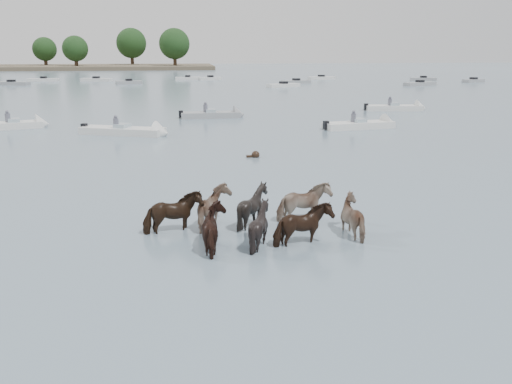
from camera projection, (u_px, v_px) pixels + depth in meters
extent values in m
plane|color=slate|center=(177.00, 263.00, 14.59)|extent=(400.00, 400.00, 0.00)
imported|color=black|center=(173.00, 216.00, 16.91)|extent=(2.03, 1.41, 1.57)
imported|color=#88705C|center=(216.00, 210.00, 17.52)|extent=(1.41, 1.62, 1.55)
imported|color=black|center=(253.00, 209.00, 17.61)|extent=(1.65, 1.52, 1.59)
imported|color=#866D5A|center=(303.00, 205.00, 18.09)|extent=(2.00, 1.31, 1.55)
imported|color=black|center=(218.00, 231.00, 15.55)|extent=(1.79, 1.90, 1.52)
imported|color=black|center=(260.00, 229.00, 15.80)|extent=(1.78, 1.71, 1.52)
imported|color=black|center=(303.00, 228.00, 15.84)|extent=(1.96, 1.37, 1.51)
imported|color=gray|center=(358.00, 219.00, 16.75)|extent=(1.84, 1.90, 1.47)
sphere|color=black|center=(256.00, 155.00, 28.81)|extent=(0.44, 0.44, 0.44)
cube|color=black|center=(251.00, 157.00, 28.80)|extent=(0.50, 0.22, 0.18)
cube|color=silver|center=(14.00, 126.00, 39.17)|extent=(4.20, 2.66, 0.55)
cone|color=silver|center=(43.00, 124.00, 39.96)|extent=(1.32, 1.79, 1.60)
cube|color=#99ADB7|center=(14.00, 121.00, 39.08)|extent=(1.09, 1.30, 0.35)
cylinder|color=#595966|center=(8.00, 118.00, 38.98)|extent=(0.36, 0.36, 0.70)
sphere|color=#595966|center=(7.00, 112.00, 38.86)|extent=(0.24, 0.24, 0.24)
cube|color=silver|center=(123.00, 131.00, 36.41)|extent=(5.97, 3.67, 0.55)
cone|color=silver|center=(162.00, 133.00, 35.72)|extent=(1.44, 1.82, 1.60)
cube|color=#99ADB7|center=(122.00, 126.00, 36.32)|extent=(1.16, 1.34, 0.35)
cube|color=black|center=(84.00, 128.00, 37.06)|extent=(0.46, 0.46, 0.60)
cylinder|color=#595966|center=(116.00, 124.00, 36.22)|extent=(0.36, 0.36, 0.70)
sphere|color=#595966|center=(116.00, 117.00, 36.10)|extent=(0.24, 0.24, 0.24)
cube|color=gray|center=(210.00, 115.00, 45.27)|extent=(5.00, 1.81, 0.55)
cone|color=gray|center=(239.00, 115.00, 45.70)|extent=(0.97, 1.64, 1.60)
cube|color=#99ADB7|center=(210.00, 111.00, 45.18)|extent=(0.85, 1.15, 0.35)
cube|color=black|center=(181.00, 114.00, 44.80)|extent=(0.36, 0.36, 0.60)
cylinder|color=#595966|center=(205.00, 109.00, 45.08)|extent=(0.36, 0.36, 0.70)
sphere|color=#595966|center=(205.00, 103.00, 44.96)|extent=(0.24, 0.24, 0.24)
cube|color=silver|center=(358.00, 126.00, 39.16)|extent=(5.41, 2.48, 0.55)
cone|color=silver|center=(390.00, 124.00, 39.93)|extent=(1.16, 1.73, 1.60)
cube|color=#99ADB7|center=(359.00, 121.00, 39.07)|extent=(0.98, 1.24, 0.35)
cube|color=black|center=(326.00, 125.00, 38.34)|extent=(0.41, 0.41, 0.60)
cylinder|color=#595966|center=(353.00, 118.00, 38.96)|extent=(0.36, 0.36, 0.70)
sphere|color=#595966|center=(354.00, 112.00, 38.84)|extent=(0.24, 0.24, 0.24)
cube|color=silver|center=(394.00, 108.00, 50.63)|extent=(5.40, 2.21, 0.55)
cone|color=silver|center=(421.00, 108.00, 50.68)|extent=(1.08, 1.70, 1.60)
cube|color=#99ADB7|center=(394.00, 104.00, 50.54)|extent=(0.93, 1.21, 0.35)
cube|color=black|center=(366.00, 107.00, 50.53)|extent=(0.39, 0.39, 0.60)
cylinder|color=#595966|center=(390.00, 102.00, 50.43)|extent=(0.36, 0.36, 0.70)
sphere|color=#595966|center=(390.00, 98.00, 50.31)|extent=(0.24, 0.24, 0.24)
cube|color=gray|center=(11.00, 84.00, 85.73)|extent=(6.11, 3.30, 0.60)
cube|color=black|center=(11.00, 81.00, 85.63)|extent=(1.26, 1.26, 0.50)
cube|color=silver|center=(44.00, 80.00, 95.74)|extent=(5.57, 1.76, 0.60)
cube|color=black|center=(44.00, 78.00, 95.65)|extent=(1.05, 1.05, 0.50)
cube|color=silver|center=(96.00, 80.00, 95.98)|extent=(5.77, 3.19, 0.60)
cube|color=black|center=(96.00, 78.00, 95.88)|extent=(1.27, 1.27, 0.50)
cube|color=gray|center=(129.00, 83.00, 88.36)|extent=(4.40, 2.47, 0.60)
cube|color=black|center=(129.00, 80.00, 88.27)|extent=(1.21, 1.21, 0.50)
cube|color=silver|center=(188.00, 79.00, 100.19)|extent=(4.58, 1.51, 0.60)
cube|color=black|center=(188.00, 77.00, 100.09)|extent=(1.00, 1.00, 0.50)
cube|color=silver|center=(210.00, 79.00, 99.65)|extent=(4.25, 2.19, 0.60)
cube|color=black|center=(210.00, 77.00, 99.55)|extent=(1.16, 1.16, 0.50)
cube|color=silver|center=(284.00, 86.00, 81.17)|extent=(5.40, 3.54, 0.60)
cube|color=black|center=(284.00, 83.00, 81.07)|extent=(1.32, 1.32, 0.50)
cube|color=gray|center=(296.00, 82.00, 89.59)|extent=(5.25, 3.24, 0.60)
cube|color=black|center=(296.00, 80.00, 89.49)|extent=(1.30, 1.30, 0.50)
cube|color=silver|center=(321.00, 78.00, 101.67)|extent=(5.34, 2.58, 0.60)
cube|color=black|center=(321.00, 76.00, 101.57)|extent=(1.19, 1.19, 0.50)
cube|color=gray|center=(420.00, 84.00, 84.75)|extent=(6.06, 3.71, 0.60)
cube|color=black|center=(420.00, 82.00, 84.66)|extent=(1.31, 1.31, 0.50)
cube|color=gray|center=(423.00, 79.00, 97.94)|extent=(4.69, 2.12, 0.60)
cube|color=black|center=(423.00, 77.00, 97.84)|extent=(1.13, 1.13, 0.50)
cube|color=gray|center=(473.00, 81.00, 93.01)|extent=(4.53, 3.10, 0.60)
cube|color=black|center=(474.00, 79.00, 92.91)|extent=(1.32, 1.32, 0.50)
cylinder|color=#382619|center=(46.00, 63.00, 156.97)|extent=(1.00, 1.00, 3.06)
sphere|color=black|center=(45.00, 49.00, 155.94)|extent=(6.79, 6.79, 6.79)
cylinder|color=#382619|center=(76.00, 64.00, 148.69)|extent=(1.00, 1.00, 3.14)
sphere|color=black|center=(75.00, 49.00, 147.63)|extent=(6.97, 6.97, 6.97)
cylinder|color=#382619|center=(132.00, 61.00, 163.17)|extent=(1.00, 1.00, 4.02)
sphere|color=black|center=(131.00, 43.00, 161.81)|extent=(8.92, 8.92, 8.92)
cylinder|color=#382619|center=(175.00, 62.00, 152.85)|extent=(1.00, 1.00, 3.87)
sphere|color=black|center=(174.00, 44.00, 151.55)|extent=(8.60, 8.60, 8.60)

